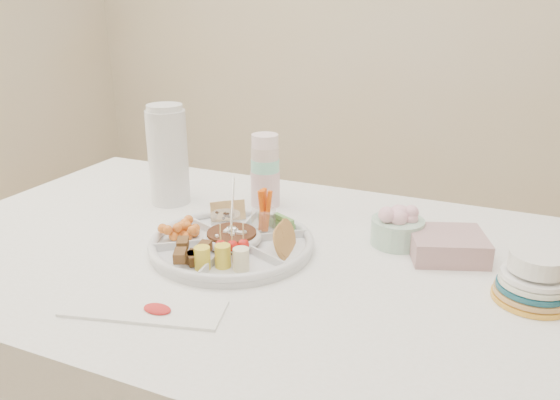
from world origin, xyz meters
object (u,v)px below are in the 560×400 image
at_px(dining_table, 233,374).
at_px(thermos, 168,154).
at_px(party_tray, 232,241).
at_px(plate_stack, 534,279).

distance_m(dining_table, thermos, 0.63).
relative_size(dining_table, thermos, 5.24).
relative_size(dining_table, party_tray, 4.00).
relative_size(thermos, plate_stack, 1.94).
bearing_deg(dining_table, thermos, 146.74).
bearing_deg(thermos, party_tray, -34.07).
distance_m(dining_table, plate_stack, 0.80).
xyz_separation_m(party_tray, thermos, (-0.32, 0.21, 0.12)).
bearing_deg(plate_stack, thermos, 169.23).
height_order(thermos, plate_stack, thermos).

